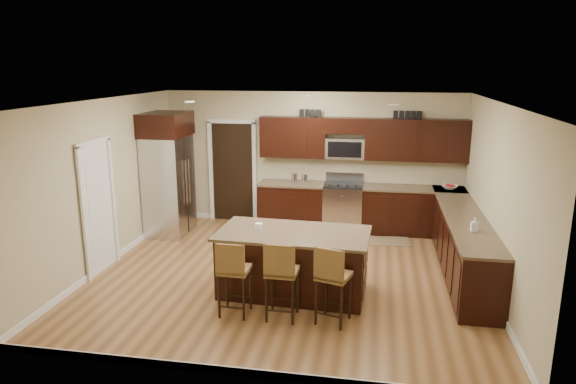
% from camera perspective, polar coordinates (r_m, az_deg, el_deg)
% --- Properties ---
extents(floor, '(6.00, 6.00, 0.00)m').
position_cam_1_polar(floor, '(8.18, 0.02, -9.20)').
color(floor, olive).
rests_on(floor, ground).
extents(ceiling, '(6.00, 6.00, 0.00)m').
position_cam_1_polar(ceiling, '(7.53, 0.02, 10.04)').
color(ceiling, silver).
rests_on(ceiling, wall_back).
extents(wall_back, '(6.00, 0.00, 6.00)m').
position_cam_1_polar(wall_back, '(10.40, 2.63, 3.64)').
color(wall_back, '#BCAF88').
rests_on(wall_back, floor).
extents(wall_left, '(0.00, 5.50, 5.50)m').
position_cam_1_polar(wall_left, '(8.76, -19.71, 0.84)').
color(wall_left, '#BCAF88').
rests_on(wall_left, floor).
extents(wall_right, '(0.00, 5.50, 5.50)m').
position_cam_1_polar(wall_right, '(7.82, 22.22, -0.90)').
color(wall_right, '#BCAF88').
rests_on(wall_right, floor).
extents(base_cabinets, '(4.02, 3.96, 0.92)m').
position_cam_1_polar(base_cabinets, '(9.29, 13.25, -3.66)').
color(base_cabinets, black).
rests_on(base_cabinets, floor).
extents(upper_cabinets, '(4.00, 0.33, 0.80)m').
position_cam_1_polar(upper_cabinets, '(10.08, 8.46, 5.99)').
color(upper_cabinets, black).
rests_on(upper_cabinets, wall_back).
extents(range, '(0.76, 0.64, 1.11)m').
position_cam_1_polar(range, '(10.25, 6.13, -1.63)').
color(range, silver).
rests_on(range, floor).
extents(microwave, '(0.76, 0.31, 0.40)m').
position_cam_1_polar(microwave, '(10.15, 6.36, 4.85)').
color(microwave, silver).
rests_on(microwave, upper_cabinets).
extents(doorway, '(0.85, 0.03, 2.06)m').
position_cam_1_polar(doorway, '(10.78, -6.14, 2.20)').
color(doorway, black).
rests_on(doorway, floor).
extents(pantry_door, '(0.03, 0.80, 2.04)m').
position_cam_1_polar(pantry_door, '(8.57, -20.38, -1.77)').
color(pantry_door, white).
rests_on(pantry_door, floor).
extents(letter_decor, '(2.20, 0.03, 0.15)m').
position_cam_1_polar(letter_decor, '(10.04, 7.72, 8.59)').
color(letter_decor, black).
rests_on(letter_decor, upper_cabinets).
extents(island, '(2.19, 1.22, 0.92)m').
position_cam_1_polar(island, '(7.44, 0.59, -8.04)').
color(island, black).
rests_on(island, floor).
extents(stool_left, '(0.40, 0.40, 1.03)m').
position_cam_1_polar(stool_left, '(6.73, -6.13, -8.61)').
color(stool_left, brown).
rests_on(stool_left, floor).
extents(stool_mid, '(0.41, 0.41, 1.06)m').
position_cam_1_polar(stool_mid, '(6.58, -0.77, -8.86)').
color(stool_mid, brown).
rests_on(stool_mid, floor).
extents(stool_right, '(0.48, 0.48, 1.05)m').
position_cam_1_polar(stool_right, '(6.51, 4.90, -9.29)').
color(stool_right, brown).
rests_on(stool_right, floor).
extents(refrigerator, '(0.79, 1.01, 2.35)m').
position_cam_1_polar(refrigerator, '(10.07, -13.18, 2.06)').
color(refrigerator, silver).
rests_on(refrigerator, floor).
extents(floor_mat, '(0.86, 0.63, 0.01)m').
position_cam_1_polar(floor_mat, '(9.81, 11.07, -5.39)').
color(floor_mat, brown).
rests_on(floor_mat, floor).
extents(fruit_bowl, '(0.35, 0.35, 0.07)m').
position_cam_1_polar(fruit_bowl, '(10.21, 17.52, 0.53)').
color(fruit_bowl, silver).
rests_on(fruit_bowl, base_cabinets).
extents(soap_bottle, '(0.09, 0.10, 0.20)m').
position_cam_1_polar(soap_bottle, '(7.73, 20.02, -3.42)').
color(soap_bottle, '#B2B2B2').
rests_on(soap_bottle, base_cabinets).
extents(canister_tall, '(0.12, 0.12, 0.19)m').
position_cam_1_polar(canister_tall, '(10.22, 0.72, 1.55)').
color(canister_tall, silver).
rests_on(canister_tall, base_cabinets).
extents(canister_short, '(0.11, 0.11, 0.18)m').
position_cam_1_polar(canister_short, '(10.19, 1.85, 1.47)').
color(canister_short, silver).
rests_on(canister_short, base_cabinets).
extents(island_jar, '(0.10, 0.10, 0.10)m').
position_cam_1_polar(island_jar, '(7.34, -3.26, -3.87)').
color(island_jar, white).
rests_on(island_jar, island).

